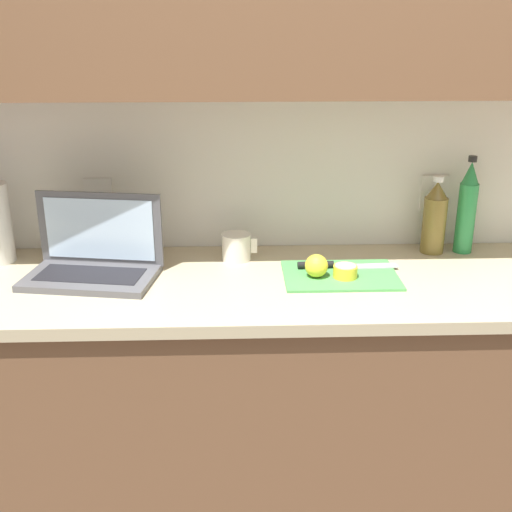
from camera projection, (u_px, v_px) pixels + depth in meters
wall_back at (364, 43)px, 1.89m from camera, size 5.20×0.38×2.60m
counter_unit at (363, 405)px, 2.06m from camera, size 2.56×0.60×0.90m
laptop at (94, 257)px, 1.90m from camera, size 0.41×0.28×0.24m
cutting_board at (340, 275)px, 1.91m from camera, size 0.34×0.24×0.01m
knife at (330, 265)px, 1.96m from camera, size 0.31×0.04×0.02m
lemon_half_cut at (345, 271)px, 1.88m from camera, size 0.07×0.07×0.04m
lemon_whole_beside at (317, 266)px, 1.88m from camera, size 0.07×0.07×0.07m
bottle_green_soda at (467, 209)px, 2.07m from camera, size 0.06×0.06×0.32m
bottle_oil_tall at (435, 218)px, 2.08m from camera, size 0.08×0.08×0.26m
measuring_cup at (237, 247)px, 2.04m from camera, size 0.11×0.09×0.09m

